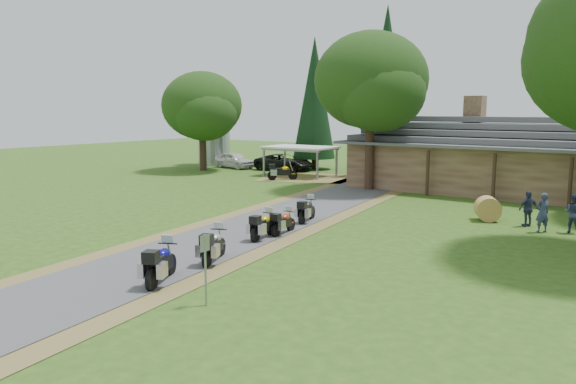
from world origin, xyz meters
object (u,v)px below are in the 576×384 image
Objects in this scene: motorcycle_carport_a at (282,171)px; hay_bale at (488,209)px; silo at (214,132)px; car_dark_suv at (284,158)px; motorcycle_row_c at (263,224)px; car_white_sedan at (234,158)px; carport at (300,161)px; lodge at (515,154)px; motorcycle_row_a at (161,261)px; motorcycle_row_e at (307,209)px; motorcycle_row_b at (214,244)px; motorcycle_row_d at (284,221)px.

motorcycle_carport_a is 18.42m from hay_bale.
silo is at bearing 113.92° from motorcycle_carport_a.
car_dark_suv is 3.11× the size of motorcycle_row_c.
car_white_sedan is at bearing 94.62° from car_dark_suv.
carport is 4.71× the size of hay_bale.
car_white_sedan is 28.16m from motorcycle_row_c.
car_white_sedan is 0.96× the size of car_dark_suv.
lodge is 10.71× the size of motorcycle_row_a.
motorcycle_row_e is at bearing -122.12° from car_white_sedan.
silo reaches higher than motorcycle_row_b.
silo is 1.13× the size of carport.
motorcycle_row_a is 16.67m from hay_bale.
lodge is at bearing -1.08° from carport.
motorcycle_row_e reaches higher than motorcycle_row_d.
car_dark_suv is at bearing 149.91° from hay_bale.
lodge reaches higher than car_dark_suv.
motorcycle_row_a is at bearing -49.50° from silo.
motorcycle_carport_a reaches higher than motorcycle_row_a.
car_dark_suv is 32.01m from motorcycle_row_a.
motorcycle_row_c is (14.55, -21.44, -0.46)m from car_dark_suv.
motorcycle_row_d is at bearing -104.87° from lodge.
carport is 18.44m from motorcycle_row_e.
carport is 4.17m from car_dark_suv.
motorcycle_row_b is (-4.28, -23.39, -1.80)m from lodge.
carport reaches higher than motorcycle_carport_a.
motorcycle_row_d is at bearing -20.19° from motorcycle_row_a.
car_white_sedan is (3.72, -1.36, -2.19)m from silo.
car_dark_suv reaches higher than car_white_sedan.
motorcycle_row_c is at bearing -127.59° from car_white_sedan.
motorcycle_row_e is at bearing -38.24° from silo.
hay_bale is (5.35, 15.79, -0.10)m from motorcycle_row_a.
motorcycle_row_d is (-0.91, 7.69, -0.12)m from motorcycle_row_a.
silo is 37.29m from motorcycle_row_a.
lodge is 18.43× the size of hay_bale.
hay_bale is at bearing -32.03° from carport.
motorcycle_carport_a reaches higher than motorcycle_row_c.
silo reaches higher than car_white_sedan.
carport reaches higher than motorcycle_row_d.
carport is 21.13m from motorcycle_row_d.
motorcycle_row_d is at bearing -127.70° from hay_bale.
car_dark_suv is 4.85× the size of hay_bale.
motorcycle_row_d is (19.54, -19.25, -0.33)m from car_white_sedan.
motorcycle_row_a is (20.45, -26.94, -0.22)m from car_white_sedan.
lodge is at bearing -28.25° from motorcycle_carport_a.
carport is at bearing 25.78° from motorcycle_row_d.
lodge is 16.65m from motorcycle_row_e.
carport reaches higher than car_white_sedan.
motorcycle_row_a is at bearing -157.90° from car_dark_suv.
carport is 0.97× the size of car_dark_suv.
carport is at bearing 151.08° from hay_bale.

